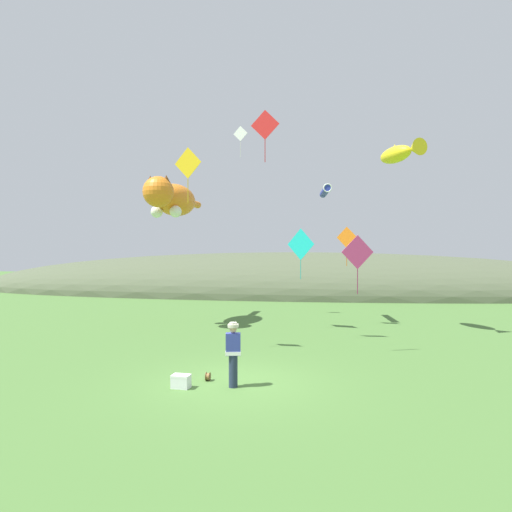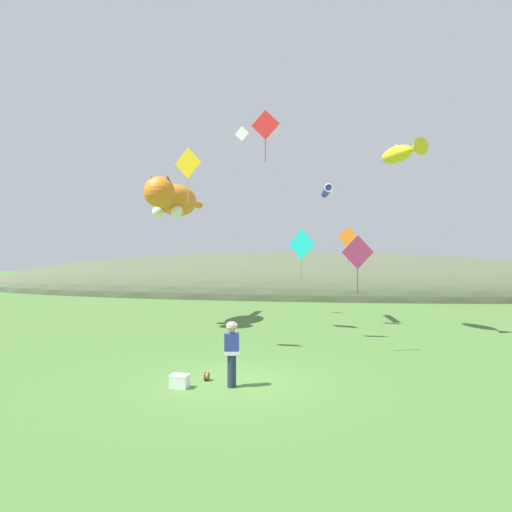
{
  "view_description": "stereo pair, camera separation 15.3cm",
  "coord_description": "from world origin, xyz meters",
  "px_view_note": "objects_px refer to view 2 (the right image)",
  "views": [
    {
      "loc": [
        2.33,
        -12.54,
        3.75
      ],
      "look_at": [
        0.0,
        4.0,
        3.52
      ],
      "focal_mm": 32.0,
      "sensor_mm": 36.0,
      "label": 1
    },
    {
      "loc": [
        2.49,
        -12.52,
        3.75
      ],
      "look_at": [
        0.0,
        4.0,
        3.52
      ],
      "focal_mm": 32.0,
      "sensor_mm": 36.0,
      "label": 2
    }
  ],
  "objects_px": {
    "kite_giant_cat": "(173,199)",
    "kite_fish_windsock": "(401,153)",
    "picnic_cooler": "(180,381)",
    "kite_diamond_pink": "(358,253)",
    "kite_diamond_white": "(242,134)",
    "festival_attendant": "(232,352)",
    "kite_spool": "(207,376)",
    "kite_diamond_gold": "(188,164)",
    "kite_tube_streamer": "(327,191)",
    "kite_diamond_orange": "(348,238)",
    "kite_diamond_teal": "(302,245)",
    "kite_diamond_red": "(265,125)"
  },
  "relations": [
    {
      "from": "kite_giant_cat",
      "to": "kite_fish_windsock",
      "type": "xyz_separation_m",
      "value": [
        10.92,
        -0.72,
        1.84
      ]
    },
    {
      "from": "picnic_cooler",
      "to": "kite_diamond_pink",
      "type": "distance_m",
      "value": 7.86
    },
    {
      "from": "kite_diamond_white",
      "to": "festival_attendant",
      "type": "bearing_deg",
      "value": -80.89
    },
    {
      "from": "kite_giant_cat",
      "to": "kite_diamond_white",
      "type": "bearing_deg",
      "value": 46.04
    },
    {
      "from": "festival_attendant",
      "to": "kite_giant_cat",
      "type": "relative_size",
      "value": 0.28
    },
    {
      "from": "kite_spool",
      "to": "kite_diamond_gold",
      "type": "xyz_separation_m",
      "value": [
        -1.62,
        3.52,
        6.79
      ]
    },
    {
      "from": "festival_attendant",
      "to": "kite_spool",
      "type": "xyz_separation_m",
      "value": [
        -0.83,
        0.51,
        -0.83
      ]
    },
    {
      "from": "kite_tube_streamer",
      "to": "kite_diamond_orange",
      "type": "distance_m",
      "value": 2.86
    },
    {
      "from": "kite_diamond_gold",
      "to": "kite_diamond_teal",
      "type": "bearing_deg",
      "value": 54.74
    },
    {
      "from": "festival_attendant",
      "to": "kite_diamond_gold",
      "type": "height_order",
      "value": "kite_diamond_gold"
    },
    {
      "from": "kite_giant_cat",
      "to": "kite_diamond_pink",
      "type": "distance_m",
      "value": 10.52
    },
    {
      "from": "kite_giant_cat",
      "to": "kite_diamond_pink",
      "type": "bearing_deg",
      "value": -31.19
    },
    {
      "from": "kite_giant_cat",
      "to": "kite_diamond_pink",
      "type": "xyz_separation_m",
      "value": [
        8.72,
        -5.28,
        -2.64
      ]
    },
    {
      "from": "kite_diamond_teal",
      "to": "kite_diamond_orange",
      "type": "height_order",
      "value": "kite_diamond_orange"
    },
    {
      "from": "kite_spool",
      "to": "kite_diamond_teal",
      "type": "distance_m",
      "value": 10.07
    },
    {
      "from": "kite_diamond_teal",
      "to": "kite_diamond_pink",
      "type": "relative_size",
      "value": 1.13
    },
    {
      "from": "kite_giant_cat",
      "to": "kite_diamond_gold",
      "type": "relative_size",
      "value": 3.08
    },
    {
      "from": "kite_fish_windsock",
      "to": "kite_tube_streamer",
      "type": "relative_size",
      "value": 1.05
    },
    {
      "from": "kite_diamond_red",
      "to": "kite_diamond_pink",
      "type": "xyz_separation_m",
      "value": [
        3.53,
        -1.36,
        -5.09
      ]
    },
    {
      "from": "kite_spool",
      "to": "festival_attendant",
      "type": "bearing_deg",
      "value": -31.32
    },
    {
      "from": "kite_fish_windsock",
      "to": "picnic_cooler",
      "type": "bearing_deg",
      "value": -127.6
    },
    {
      "from": "kite_fish_windsock",
      "to": "kite_diamond_pink",
      "type": "height_order",
      "value": "kite_fish_windsock"
    },
    {
      "from": "kite_tube_streamer",
      "to": "kite_diamond_gold",
      "type": "bearing_deg",
      "value": -123.11
    },
    {
      "from": "kite_giant_cat",
      "to": "kite_tube_streamer",
      "type": "relative_size",
      "value": 2.3
    },
    {
      "from": "picnic_cooler",
      "to": "kite_diamond_gold",
      "type": "height_order",
      "value": "kite_diamond_gold"
    },
    {
      "from": "festival_attendant",
      "to": "kite_diamond_pink",
      "type": "relative_size",
      "value": 0.83
    },
    {
      "from": "festival_attendant",
      "to": "picnic_cooler",
      "type": "distance_m",
      "value": 1.61
    },
    {
      "from": "kite_diamond_orange",
      "to": "kite_diamond_white",
      "type": "bearing_deg",
      "value": 158.71
    },
    {
      "from": "festival_attendant",
      "to": "kite_diamond_white",
      "type": "height_order",
      "value": "kite_diamond_white"
    },
    {
      "from": "kite_giant_cat",
      "to": "kite_fish_windsock",
      "type": "bearing_deg",
      "value": -3.77
    },
    {
      "from": "kite_giant_cat",
      "to": "kite_diamond_orange",
      "type": "relative_size",
      "value": 3.22
    },
    {
      "from": "kite_diamond_orange",
      "to": "kite_diamond_pink",
      "type": "relative_size",
      "value": 0.91
    },
    {
      "from": "kite_diamond_white",
      "to": "kite_diamond_pink",
      "type": "bearing_deg",
      "value": -55.34
    },
    {
      "from": "kite_spool",
      "to": "kite_diamond_orange",
      "type": "xyz_separation_m",
      "value": [
        4.48,
        10.23,
        4.23
      ]
    },
    {
      "from": "kite_diamond_orange",
      "to": "kite_diamond_gold",
      "type": "bearing_deg",
      "value": -132.28
    },
    {
      "from": "kite_fish_windsock",
      "to": "kite_diamond_orange",
      "type": "bearing_deg",
      "value": 145.45
    },
    {
      "from": "kite_fish_windsock",
      "to": "kite_diamond_red",
      "type": "height_order",
      "value": "kite_diamond_red"
    },
    {
      "from": "kite_tube_streamer",
      "to": "kite_diamond_teal",
      "type": "xyz_separation_m",
      "value": [
        -1.17,
        -2.26,
        -2.79
      ]
    },
    {
      "from": "picnic_cooler",
      "to": "kite_diamond_orange",
      "type": "relative_size",
      "value": 0.27
    },
    {
      "from": "kite_diamond_red",
      "to": "kite_diamond_orange",
      "type": "bearing_deg",
      "value": 53.63
    },
    {
      "from": "kite_spool",
      "to": "kite_diamond_teal",
      "type": "xyz_separation_m",
      "value": [
        2.26,
        9.01,
        3.88
      ]
    },
    {
      "from": "kite_diamond_pink",
      "to": "kite_tube_streamer",
      "type": "bearing_deg",
      "value": 98.63
    },
    {
      "from": "kite_spool",
      "to": "kite_diamond_red",
      "type": "height_order",
      "value": "kite_diamond_red"
    },
    {
      "from": "kite_spool",
      "to": "kite_fish_windsock",
      "type": "height_order",
      "value": "kite_fish_windsock"
    },
    {
      "from": "kite_diamond_gold",
      "to": "kite_diamond_pink",
      "type": "bearing_deg",
      "value": 5.63
    },
    {
      "from": "kite_diamond_orange",
      "to": "kite_diamond_gold",
      "type": "xyz_separation_m",
      "value": [
        -6.1,
        -6.71,
        2.56
      ]
    },
    {
      "from": "kite_giant_cat",
      "to": "kite_tube_streamer",
      "type": "xyz_separation_m",
      "value": [
        7.63,
        1.87,
        0.51
      ]
    },
    {
      "from": "kite_fish_windsock",
      "to": "kite_giant_cat",
      "type": "bearing_deg",
      "value": 176.23
    },
    {
      "from": "kite_diamond_teal",
      "to": "kite_diamond_white",
      "type": "bearing_deg",
      "value": 135.52
    },
    {
      "from": "festival_attendant",
      "to": "picnic_cooler",
      "type": "bearing_deg",
      "value": -168.98
    }
  ]
}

